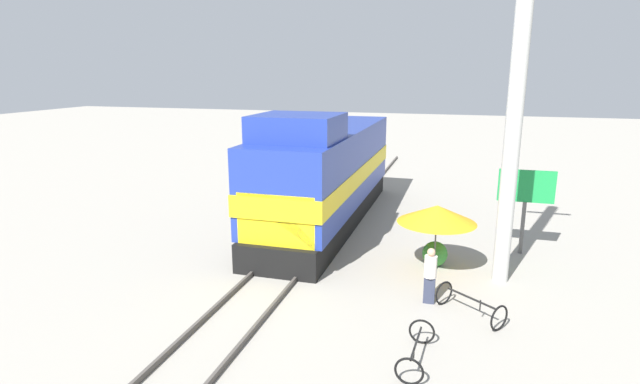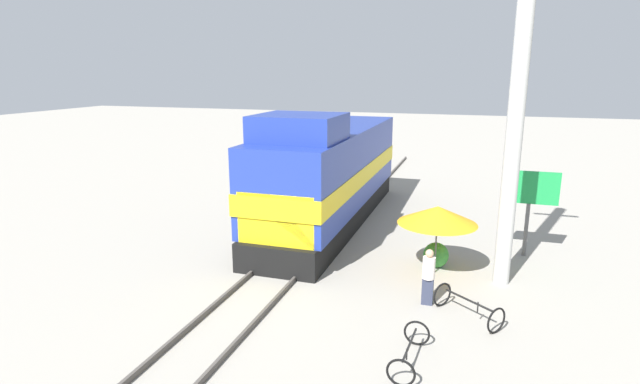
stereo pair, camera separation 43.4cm
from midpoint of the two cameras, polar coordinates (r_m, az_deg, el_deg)
The scene contains 11 objects.
ground_plane at distance 17.05m, azimuth -3.98°, elevation -7.65°, with size 120.00×120.00×0.00m, color gray.
rail_near at distance 17.27m, azimuth -6.23°, elevation -7.15°, with size 0.08×42.03×0.15m, color #4C4742.
rail_far at distance 16.80m, azimuth -1.66°, elevation -7.68°, with size 0.08×42.03×0.15m, color #4C4742.
locomotive at distance 20.23m, azimuth -0.04°, elevation 1.96°, with size 3.00×12.37×4.80m.
utility_pole at distance 15.07m, azimuth 20.60°, elevation 8.52°, with size 1.80×0.47×10.04m.
vendor_umbrella at distance 15.76m, azimuth 12.45°, elevation -2.47°, with size 2.44×2.44×2.17m.
billboard_sign at distance 18.20m, azimuth 21.84°, elevation -0.02°, with size 1.83×0.12×2.95m.
shrub_cluster at distance 16.71m, azimuth 12.26°, elevation -6.91°, with size 0.81×0.81×0.81m, color #388C38.
person_bystander at distance 13.96m, azimuth 11.60°, elevation -9.14°, with size 0.34×0.34×1.57m.
bicycle at distance 13.65m, azimuth 15.90°, elevation -12.27°, with size 1.81×1.62×0.66m.
bicycle_spare at distance 11.49m, azimuth 9.79°, elevation -17.34°, with size 0.72×1.76×0.61m.
Camera 1 is at (5.35, -14.94, 6.20)m, focal length 28.00 mm.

